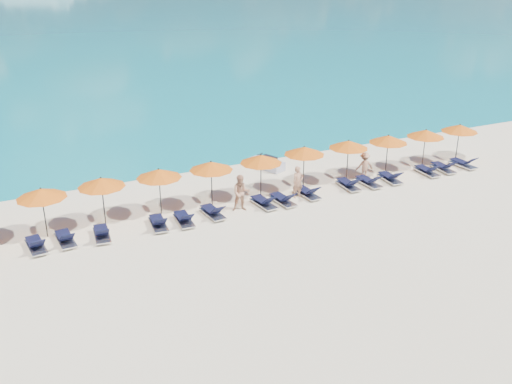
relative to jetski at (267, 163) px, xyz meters
name	(u,v)px	position (x,y,z in m)	size (l,w,h in m)	color
ground	(287,242)	(-3.42, -8.60, -0.31)	(1400.00, 1400.00, 0.00)	beige
jetski	(267,163)	(0.00, 0.00, 0.00)	(1.53, 2.27, 0.76)	#A7ABC4
beachgoer_a	(298,182)	(-0.55, -4.48, 0.50)	(0.59, 0.39, 1.63)	tan
beachgoer_b	(241,193)	(-3.77, -4.73, 0.58)	(0.87, 0.50, 1.78)	tan
beachgoer_c	(364,166)	(3.98, -3.79, 0.45)	(0.98, 0.46, 1.52)	tan
umbrella_2	(41,193)	(-12.44, -3.63, 1.70)	(2.10, 2.10, 2.28)	black
umbrella_3	(101,182)	(-9.92, -3.44, 1.70)	(2.10, 2.10, 2.28)	black
umbrella_4	(159,173)	(-7.31, -3.45, 1.70)	(2.10, 2.10, 2.28)	black
umbrella_5	(211,166)	(-4.77, -3.52, 1.70)	(2.10, 2.10, 2.28)	black
umbrella_6	(261,159)	(-2.19, -3.64, 1.70)	(2.10, 2.10, 2.28)	black
umbrella_7	(304,151)	(0.39, -3.42, 1.70)	(2.10, 2.10, 2.28)	black
umbrella_8	(349,144)	(3.05, -3.51, 1.70)	(2.10, 2.10, 2.28)	black
umbrella_9	(388,139)	(5.57, -3.64, 1.70)	(2.10, 2.10, 2.28)	black
umbrella_10	(426,133)	(8.17, -3.67, 1.70)	(2.10, 2.10, 2.28)	black
umbrella_11	(460,128)	(10.70, -3.67, 1.70)	(2.10, 2.10, 2.28)	black
lounger_3	(36,245)	(-13.01, -4.70, -0.08)	(0.78, 1.75, 0.66)	silver
lounger_4	(65,238)	(-11.83, -4.63, -0.08)	(0.73, 1.74, 0.66)	silver
lounger_5	(102,233)	(-10.36, -4.82, -0.08)	(0.79, 1.75, 0.66)	silver
lounger_6	(158,223)	(-7.87, -4.83, -0.08)	(0.78, 1.75, 0.66)	silver
lounger_7	(184,219)	(-6.71, -4.94, -0.08)	(0.72, 1.73, 0.66)	silver
lounger_8	(213,212)	(-5.25, -4.79, -0.08)	(0.75, 1.74, 0.66)	silver
lounger_9	(264,202)	(-2.60, -4.78, -0.08)	(0.78, 1.75, 0.66)	silver
lounger_10	(283,199)	(-1.60, -4.89, -0.08)	(0.78, 1.75, 0.66)	silver
lounger_11	(307,193)	(-0.08, -4.65, -0.08)	(0.72, 1.73, 0.66)	silver
lounger_12	(348,184)	(2.44, -4.58, -0.08)	(0.72, 1.73, 0.66)	silver
lounger_13	(369,181)	(3.64, -4.71, -0.08)	(0.70, 1.73, 0.66)	silver
lounger_14	(390,177)	(5.03, -4.73, -0.08)	(0.77, 1.75, 0.66)	silver
lounger_15	(427,171)	(7.58, -4.75, -0.08)	(0.72, 1.73, 0.66)	silver
lounger_16	(443,167)	(8.76, -4.73, -0.08)	(0.77, 1.75, 0.66)	silver
lounger_17	(463,163)	(10.29, -4.70, -0.08)	(0.74, 1.74, 0.66)	silver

